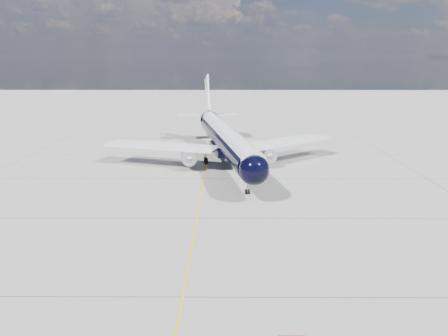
% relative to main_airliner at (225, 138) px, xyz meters
% --- Properties ---
extents(ground, '(320.00, 320.00, 0.00)m').
position_rel_main_airliner_xyz_m(ground, '(-2.71, -4.00, -3.97)').
color(ground, gray).
rests_on(ground, ground).
extents(taxiway_centerline, '(0.16, 160.00, 0.01)m').
position_rel_main_airliner_xyz_m(taxiway_centerline, '(-2.71, -9.00, -3.97)').
color(taxiway_centerline, '#E2AC0B').
rests_on(taxiway_centerline, ground).
extents(main_airliner, '(35.86, 44.10, 12.79)m').
position_rel_main_airliner_xyz_m(main_airliner, '(0.00, 0.00, 0.00)').
color(main_airliner, black).
rests_on(main_airliner, ground).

